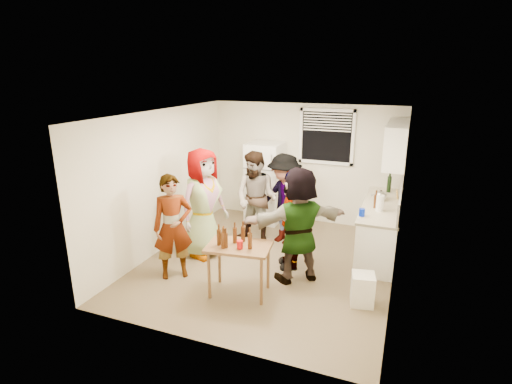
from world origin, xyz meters
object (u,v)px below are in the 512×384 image
at_px(trash_bin, 363,288).
at_px(guest_stripe, 176,275).
at_px(guest_black, 291,266).
at_px(red_cup, 240,248).
at_px(wine_bottle, 388,192).
at_px(serving_table, 240,293).
at_px(kettle, 380,200).
at_px(blue_cup, 362,216).
at_px(guest_back_right, 283,242).
at_px(refrigerator, 265,183).
at_px(guest_back_left, 256,242).
at_px(beer_bottle_table, 226,248).
at_px(guest_orange, 297,278).
at_px(guest_grey, 205,254).
at_px(beer_bottle_counter, 375,208).

xyz_separation_m(trash_bin, guest_stripe, (-2.86, -0.24, -0.25)).
distance_m(guest_stripe, guest_black, 1.89).
distance_m(red_cup, guest_black, 1.46).
bearing_deg(wine_bottle, guest_stripe, -135.87).
height_order(wine_bottle, serving_table, wine_bottle).
bearing_deg(red_cup, wine_bottle, 60.23).
relative_size(kettle, blue_cup, 1.96).
bearing_deg(kettle, guest_back_right, -175.82).
distance_m(refrigerator, trash_bin, 3.57).
relative_size(serving_table, guest_back_left, 0.51).
relative_size(refrigerator, serving_table, 1.89).
distance_m(beer_bottle_table, red_cup, 0.20).
height_order(trash_bin, guest_stripe, trash_bin).
bearing_deg(guest_back_left, guest_orange, -38.86).
bearing_deg(wine_bottle, trash_bin, -92.47).
relative_size(beer_bottle_table, guest_grey, 0.11).
bearing_deg(guest_back_right, kettle, 36.44).
distance_m(kettle, beer_bottle_table, 3.15).
relative_size(blue_cup, guest_back_right, 0.07).
xyz_separation_m(wine_bottle, guest_grey, (-2.91, -2.03, -0.90)).
bearing_deg(guest_stripe, kettle, 0.32).
distance_m(kettle, guest_grey, 3.28).
xyz_separation_m(blue_cup, guest_grey, (-2.60, -0.48, -0.90)).
bearing_deg(guest_back_right, guest_black, -42.59).
relative_size(blue_cup, red_cup, 1.07).
bearing_deg(serving_table, beer_bottle_counter, 49.31).
bearing_deg(guest_black, blue_cup, 86.10).
height_order(refrigerator, trash_bin, refrigerator).
bearing_deg(blue_cup, guest_back_left, 170.08).
height_order(kettle, trash_bin, kettle).
xyz_separation_m(kettle, trash_bin, (-0.01, -2.05, -0.65)).
relative_size(wine_bottle, guest_orange, 0.17).
distance_m(guest_back_left, guest_back_right, 0.51).
xyz_separation_m(wine_bottle, red_cup, (-1.77, -3.09, -0.14)).
bearing_deg(guest_back_right, guest_back_left, -134.10).
bearing_deg(guest_grey, wine_bottle, -33.69).
relative_size(wine_bottle, beer_bottle_counter, 1.34).
xyz_separation_m(kettle, wine_bottle, (0.10, 0.60, 0.00)).
bearing_deg(wine_bottle, red_cup, -119.77).
bearing_deg(refrigerator, guest_stripe, -99.54).
bearing_deg(wine_bottle, kettle, -99.50).
xyz_separation_m(blue_cup, guest_orange, (-0.84, -0.73, -0.90)).
relative_size(guest_grey, guest_orange, 1.06).
bearing_deg(guest_orange, refrigerator, -96.40).
relative_size(wine_bottle, beer_bottle_table, 1.45).
height_order(wine_bottle, guest_grey, wine_bottle).
bearing_deg(beer_bottle_table, wine_bottle, 57.96).
relative_size(refrigerator, guest_black, 1.03).
xyz_separation_m(refrigerator, red_cup, (0.73, -3.03, -0.09)).
relative_size(trash_bin, guest_stripe, 0.27).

